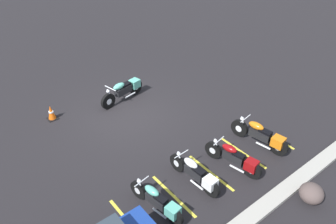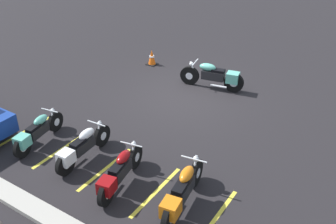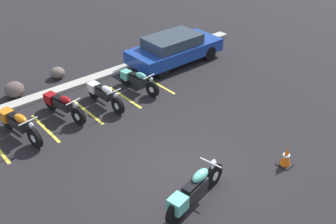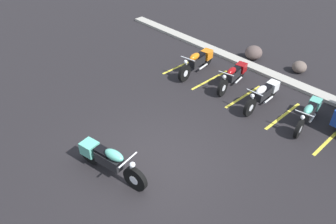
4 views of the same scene
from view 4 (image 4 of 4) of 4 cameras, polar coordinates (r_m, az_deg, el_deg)
name	(u,v)px [view 4 (image 4 of 4)]	position (r m, az deg, el deg)	size (l,w,h in m)	color
ground	(154,163)	(9.38, -2.38, -8.89)	(60.00, 60.00, 0.00)	black
motorcycle_teal_featured	(107,159)	(8.92, -10.51, -8.10)	(2.36, 0.84, 0.94)	black
parked_bike_0	(198,61)	(13.44, 5.25, 8.83)	(0.75, 2.30, 0.91)	black
parked_bike_1	(234,75)	(12.71, 11.40, 6.36)	(0.75, 2.15, 0.85)	black
parked_bike_2	(264,94)	(11.84, 16.34, 3.07)	(0.60, 2.14, 0.84)	black
parked_bike_3	(309,113)	(11.41, 23.34, -0.11)	(0.68, 2.05, 0.81)	black
concrete_curb	(282,79)	(13.74, 19.24, 5.46)	(18.00, 0.50, 0.12)	#A8A399
landscape_rock_0	(254,53)	(14.94, 14.68, 9.96)	(0.72, 0.74, 0.61)	#534441
landscape_rock_1	(299,67)	(14.49, 21.90, 7.29)	(0.60, 0.58, 0.47)	#62534B
stall_line_0	(181,66)	(14.08, 2.28, 8.09)	(0.10, 2.10, 0.00)	gold
stall_line_1	(210,80)	(13.14, 7.32, 5.58)	(0.10, 2.10, 0.00)	gold
stall_line_2	(244,96)	(12.34, 13.03, 2.66)	(0.10, 2.10, 0.00)	gold
stall_line_3	(283,116)	(11.72, 19.39, -0.64)	(0.10, 2.10, 0.00)	gold
stall_line_4	(330,139)	(11.30, 26.36, -4.24)	(0.10, 2.10, 0.00)	gold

